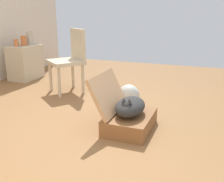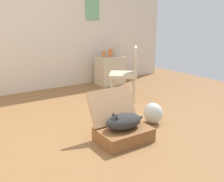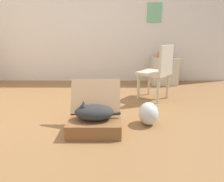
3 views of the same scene
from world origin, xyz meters
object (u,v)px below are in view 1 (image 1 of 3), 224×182
Objects in this scene: vase_tall at (16,43)px; vase_round at (24,41)px; side_table at (25,62)px; cat at (130,106)px; vase_short at (30,38)px; chair at (70,58)px; plastic_bag_white at (129,96)px; suitcase_base at (130,122)px.

vase_round is (0.14, -0.04, 0.02)m from vase_tall.
vase_tall is (-0.14, 0.03, 0.36)m from side_table.
cat is 2.83m from vase_short.
vase_round is at bearing 60.07° from cat.
side_table is 1.23m from chair.
plastic_bag_white is (0.65, 0.22, -0.11)m from cat.
vase_short is 0.26× the size of chair.
plastic_bag_white is 1.12m from chair.
side_table reaches higher than suitcase_base.
chair reaches higher than side_table.
vase_tall is 0.13× the size of chair.
vase_short reaches higher than plastic_bag_white.
vase_short reaches higher than vase_round.
plastic_bag_white is 2.34× the size of vase_tall.
chair is at bearing -108.96° from side_table.
suitcase_base is 2.53× the size of vase_short.
cat is at bearing -119.93° from vase_round.
cat reaches higher than suitcase_base.
vase_tall is (1.22, 2.41, 0.57)m from suitcase_base.
cat is at bearing -122.63° from vase_short.
chair is (-0.53, -1.12, -0.20)m from vase_short.
side_table is 0.38m from vase_round.
cat is 3.15× the size of vase_round.
vase_round is at bearing -90.00° from side_table.
vase_round reaches higher than cat.
suitcase_base is 2.11× the size of plastic_bag_white.
plastic_bag_white is at bearing -104.59° from vase_tall.
vase_tall is (1.22, 2.41, 0.41)m from cat.
cat reaches higher than plastic_bag_white.
side_table is 0.64× the size of chair.
plastic_bag_white is 0.31× the size of chair.
chair is (-0.39, -1.15, 0.21)m from side_table.
side_table is at bearing 60.13° from cat.
suitcase_base is at bearing -4.29° from cat.
plastic_bag_white is (0.65, 0.22, 0.06)m from suitcase_base.
side_table is at bearing 90.00° from vase_round.
vase_tall reaches higher than suitcase_base.
suitcase_base is 0.17m from cat.
vase_tall reaches higher than plastic_bag_white.
side_table is (1.36, 2.37, 0.22)m from suitcase_base.
vase_round reaches higher than vase_tall.
vase_short is at bearing -167.63° from chair.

